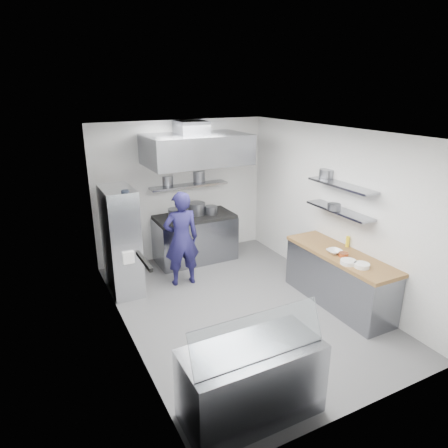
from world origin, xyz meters
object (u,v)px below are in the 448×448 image
gas_range (195,239)px  wire_rack (121,241)px  chef (181,239)px  display_case (251,382)px

gas_range → wire_rack: size_ratio=0.86×
chef → wire_rack: size_ratio=0.93×
gas_range → chef: chef is taller
chef → gas_range: bearing=-119.1°
chef → display_case: bearing=88.1°
display_case → gas_range: bearing=75.0°
gas_range → chef: bearing=-125.5°
wire_rack → chef: bearing=-12.3°
gas_range → display_case: 4.25m
wire_rack → display_case: 3.52m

